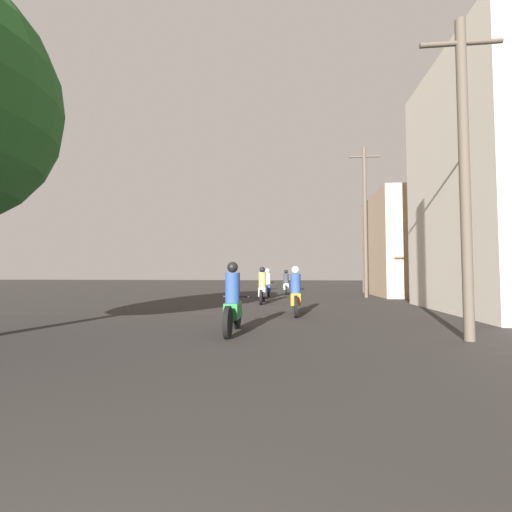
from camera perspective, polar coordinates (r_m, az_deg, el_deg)
motorcycle_green at (r=7.64m, az=-3.88°, el=-8.05°), size 0.60×1.92×1.57m
motorcycle_orange at (r=10.94m, az=6.61°, el=-6.55°), size 0.60×2.00×1.54m
motorcycle_silver at (r=15.00m, az=1.08°, el=-5.46°), size 0.60×2.06×1.59m
motorcycle_blue at (r=18.20m, az=1.95°, el=-5.02°), size 0.60×2.15×1.55m
motorcycle_white at (r=21.36m, az=5.04°, el=-4.73°), size 0.60×1.94×1.52m
motorcycle_yellow at (r=25.85m, az=1.08°, el=-4.39°), size 0.60×1.97×1.53m
building_right_near at (r=14.48m, az=36.41°, el=9.89°), size 4.38×6.44×8.76m
building_right_far at (r=22.18m, az=25.18°, el=1.71°), size 5.05×5.79×5.95m
utility_pole_near at (r=8.20m, az=31.41°, el=12.30°), size 1.60×0.20×6.51m
utility_pole_far at (r=19.54m, az=17.73°, el=5.93°), size 1.60×0.20×8.17m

